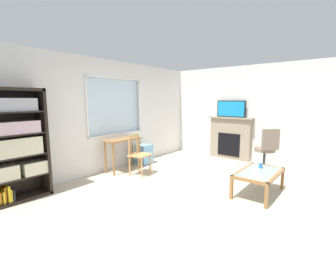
{
  "coord_description": "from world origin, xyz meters",
  "views": [
    {
      "loc": [
        -3.57,
        -1.96,
        1.67
      ],
      "look_at": [
        0.03,
        0.88,
        0.98
      ],
      "focal_mm": 25.18,
      "sensor_mm": 36.0,
      "label": 1
    }
  ],
  "objects_px": {
    "coffee_table": "(259,174)",
    "office_chair": "(267,147)",
    "bookshelf": "(16,144)",
    "tv": "(231,109)",
    "desk_under_window": "(123,145)",
    "sippy_cup": "(261,165)",
    "fireplace": "(230,138)",
    "wooden_chair": "(139,154)",
    "plastic_drawer_unit": "(143,154)"
  },
  "relations": [
    {
      "from": "desk_under_window",
      "to": "sippy_cup",
      "type": "height_order",
      "value": "desk_under_window"
    },
    {
      "from": "desk_under_window",
      "to": "tv",
      "type": "relative_size",
      "value": 1.1
    },
    {
      "from": "wooden_chair",
      "to": "sippy_cup",
      "type": "bearing_deg",
      "value": -71.94
    },
    {
      "from": "desk_under_window",
      "to": "wooden_chair",
      "type": "distance_m",
      "value": 0.53
    },
    {
      "from": "bookshelf",
      "to": "tv",
      "type": "distance_m",
      "value": 5.08
    },
    {
      "from": "desk_under_window",
      "to": "fireplace",
      "type": "height_order",
      "value": "fireplace"
    },
    {
      "from": "wooden_chair",
      "to": "tv",
      "type": "height_order",
      "value": "tv"
    },
    {
      "from": "bookshelf",
      "to": "office_chair",
      "type": "relative_size",
      "value": 1.85
    },
    {
      "from": "office_chair",
      "to": "plastic_drawer_unit",
      "type": "bearing_deg",
      "value": 117.33
    },
    {
      "from": "wooden_chair",
      "to": "office_chair",
      "type": "height_order",
      "value": "office_chair"
    },
    {
      "from": "fireplace",
      "to": "tv",
      "type": "distance_m",
      "value": 0.82
    },
    {
      "from": "desk_under_window",
      "to": "wooden_chair",
      "type": "relative_size",
      "value": 0.99
    },
    {
      "from": "wooden_chair",
      "to": "office_chair",
      "type": "bearing_deg",
      "value": -45.32
    },
    {
      "from": "desk_under_window",
      "to": "sippy_cup",
      "type": "relative_size",
      "value": 9.93
    },
    {
      "from": "coffee_table",
      "to": "tv",
      "type": "bearing_deg",
      "value": 35.1
    },
    {
      "from": "tv",
      "to": "wooden_chair",
      "type": "bearing_deg",
      "value": 159.08
    },
    {
      "from": "bookshelf",
      "to": "desk_under_window",
      "type": "distance_m",
      "value": 2.2
    },
    {
      "from": "bookshelf",
      "to": "plastic_drawer_unit",
      "type": "distance_m",
      "value": 2.98
    },
    {
      "from": "tv",
      "to": "office_chair",
      "type": "xyz_separation_m",
      "value": [
        -0.5,
        -1.14,
        -0.85
      ]
    },
    {
      "from": "bookshelf",
      "to": "tv",
      "type": "height_order",
      "value": "bookshelf"
    },
    {
      "from": "bookshelf",
      "to": "fireplace",
      "type": "bearing_deg",
      "value": -18.62
    },
    {
      "from": "desk_under_window",
      "to": "plastic_drawer_unit",
      "type": "bearing_deg",
      "value": 3.97
    },
    {
      "from": "bookshelf",
      "to": "wooden_chair",
      "type": "relative_size",
      "value": 2.06
    },
    {
      "from": "plastic_drawer_unit",
      "to": "coffee_table",
      "type": "height_order",
      "value": "plastic_drawer_unit"
    },
    {
      "from": "plastic_drawer_unit",
      "to": "office_chair",
      "type": "relative_size",
      "value": 0.5
    },
    {
      "from": "desk_under_window",
      "to": "tv",
      "type": "distance_m",
      "value": 3.12
    },
    {
      "from": "wooden_chair",
      "to": "plastic_drawer_unit",
      "type": "distance_m",
      "value": 0.94
    },
    {
      "from": "wooden_chair",
      "to": "fireplace",
      "type": "height_order",
      "value": "fireplace"
    },
    {
      "from": "sippy_cup",
      "to": "desk_under_window",
      "type": "bearing_deg",
      "value": 105.1
    },
    {
      "from": "bookshelf",
      "to": "desk_under_window",
      "type": "relative_size",
      "value": 2.07
    },
    {
      "from": "fireplace",
      "to": "tv",
      "type": "xyz_separation_m",
      "value": [
        -0.02,
        0.0,
        0.82
      ]
    },
    {
      "from": "fireplace",
      "to": "tv",
      "type": "relative_size",
      "value": 1.55
    },
    {
      "from": "desk_under_window",
      "to": "coffee_table",
      "type": "relative_size",
      "value": 0.84
    },
    {
      "from": "fireplace",
      "to": "plastic_drawer_unit",
      "type": "bearing_deg",
      "value": 140.73
    },
    {
      "from": "desk_under_window",
      "to": "tv",
      "type": "xyz_separation_m",
      "value": [
        2.61,
        -1.51,
        0.8
      ]
    },
    {
      "from": "plastic_drawer_unit",
      "to": "bookshelf",
      "type": "bearing_deg",
      "value": 178.87
    },
    {
      "from": "bookshelf",
      "to": "fireplace",
      "type": "distance_m",
      "value": 5.08
    },
    {
      "from": "fireplace",
      "to": "office_chair",
      "type": "bearing_deg",
      "value": -114.29
    },
    {
      "from": "tv",
      "to": "coffee_table",
      "type": "distance_m",
      "value": 2.75
    },
    {
      "from": "bookshelf",
      "to": "tv",
      "type": "bearing_deg",
      "value": -18.69
    },
    {
      "from": "tv",
      "to": "coffee_table",
      "type": "height_order",
      "value": "tv"
    },
    {
      "from": "fireplace",
      "to": "coffee_table",
      "type": "distance_m",
      "value": 2.56
    },
    {
      "from": "tv",
      "to": "sippy_cup",
      "type": "relative_size",
      "value": 9.01
    },
    {
      "from": "bookshelf",
      "to": "fireplace",
      "type": "relative_size",
      "value": 1.47
    },
    {
      "from": "bookshelf",
      "to": "fireplace",
      "type": "xyz_separation_m",
      "value": [
        4.81,
        -1.62,
        -0.35
      ]
    },
    {
      "from": "sippy_cup",
      "to": "fireplace",
      "type": "bearing_deg",
      "value": 37.35
    },
    {
      "from": "bookshelf",
      "to": "sippy_cup",
      "type": "distance_m",
      "value": 4.26
    },
    {
      "from": "desk_under_window",
      "to": "tv",
      "type": "bearing_deg",
      "value": -30.06
    },
    {
      "from": "coffee_table",
      "to": "office_chair",
      "type": "bearing_deg",
      "value": 11.4
    },
    {
      "from": "wooden_chair",
      "to": "desk_under_window",
      "type": "bearing_deg",
      "value": 90.37
    }
  ]
}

